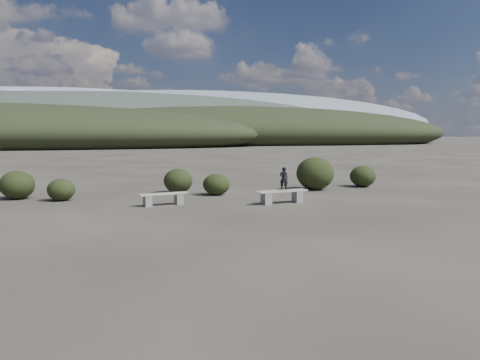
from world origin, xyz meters
name	(u,v)px	position (x,y,z in m)	size (l,w,h in m)	color
ground	(296,235)	(0.00, 0.00, 0.00)	(1200.00, 1200.00, 0.00)	#2F2B25
bench_left	(163,198)	(-2.57, 6.04, 0.27)	(1.82, 0.72, 0.44)	slate
bench_right	(282,196)	(1.71, 5.21, 0.30)	(2.04, 0.70, 0.50)	slate
seated_person	(284,179)	(1.77, 5.22, 0.93)	(0.31, 0.21, 0.86)	black
shrub_a	(61,190)	(-6.21, 8.43, 0.43)	(1.05, 1.05, 0.86)	black
shrub_b	(178,181)	(-1.47, 9.52, 0.54)	(1.26, 1.26, 1.08)	black
shrub_c	(216,184)	(-0.03, 8.34, 0.46)	(1.14, 1.14, 0.91)	black
shrub_d	(315,173)	(4.84, 8.90, 0.76)	(1.74, 1.74, 1.53)	black
shrub_e	(363,176)	(7.63, 9.34, 0.52)	(1.25, 1.25, 1.04)	black
shrub_f	(17,185)	(-7.91, 9.42, 0.57)	(1.34, 1.34, 1.13)	black
mountain_ridges	(94,123)	(-7.48, 339.06, 10.84)	(500.00, 400.00, 56.00)	black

